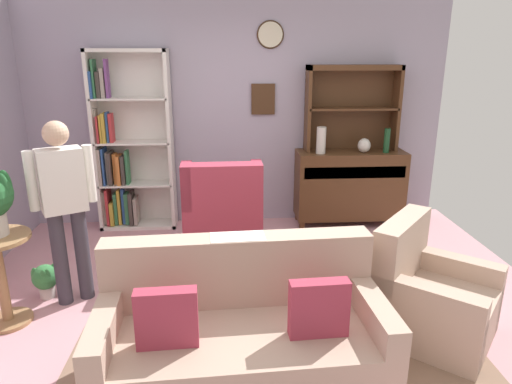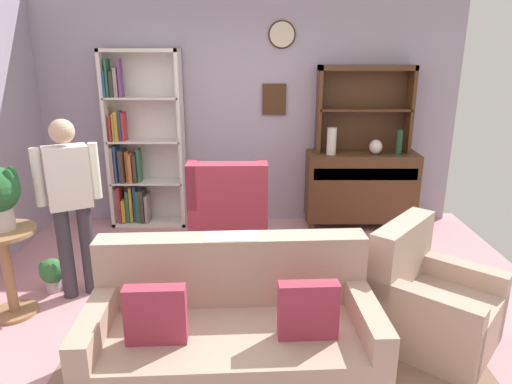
{
  "view_description": "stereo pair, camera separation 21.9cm",
  "coord_description": "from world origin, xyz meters",
  "px_view_note": "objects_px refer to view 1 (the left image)",
  "views": [
    {
      "loc": [
        -0.13,
        -3.43,
        2.08
      ],
      "look_at": [
        0.1,
        0.2,
        0.95
      ],
      "focal_mm": 32.07,
      "sensor_mm": 36.0,
      "label": 1
    },
    {
      "loc": [
        0.09,
        -3.44,
        2.08
      ],
      "look_at": [
        0.1,
        0.2,
        0.95
      ],
      "focal_mm": 32.07,
      "sensor_mm": 36.0,
      "label": 2
    }
  ],
  "objects_px": {
    "sideboard_hutch": "(352,96)",
    "vase_round": "(364,145)",
    "bookshelf": "(127,150)",
    "armchair_floral": "(430,299)",
    "person_reading": "(64,201)",
    "couch_floral": "(242,338)",
    "bottle_wine": "(387,141)",
    "potted_plant_small": "(45,279)",
    "book_stack": "(241,266)",
    "sideboard": "(349,184)",
    "coffee_table": "(254,276)",
    "wingback_chair": "(223,222)",
    "plant_stand": "(0,271)",
    "vase_tall": "(321,140)"
  },
  "relations": [
    {
      "from": "sideboard_hutch",
      "to": "vase_round",
      "type": "relative_size",
      "value": 6.47
    },
    {
      "from": "bookshelf",
      "to": "armchair_floral",
      "type": "xyz_separation_m",
      "value": [
        2.69,
        -2.42,
        -0.67
      ]
    },
    {
      "from": "person_reading",
      "to": "couch_floral",
      "type": "bearing_deg",
      "value": -37.93
    },
    {
      "from": "bookshelf",
      "to": "couch_floral",
      "type": "bearing_deg",
      "value": -66.16
    },
    {
      "from": "couch_floral",
      "to": "bottle_wine",
      "type": "bearing_deg",
      "value": 55.97
    },
    {
      "from": "couch_floral",
      "to": "potted_plant_small",
      "type": "bearing_deg",
      "value": 145.49
    },
    {
      "from": "bottle_wine",
      "to": "potted_plant_small",
      "type": "height_order",
      "value": "bottle_wine"
    },
    {
      "from": "person_reading",
      "to": "book_stack",
      "type": "distance_m",
      "value": 1.54
    },
    {
      "from": "sideboard",
      "to": "person_reading",
      "type": "bearing_deg",
      "value": -149.5
    },
    {
      "from": "bottle_wine",
      "to": "coffee_table",
      "type": "bearing_deg",
      "value": -131.31
    },
    {
      "from": "bookshelf",
      "to": "wingback_chair",
      "type": "distance_m",
      "value": 1.57
    },
    {
      "from": "potted_plant_small",
      "to": "person_reading",
      "type": "bearing_deg",
      "value": -11.41
    },
    {
      "from": "bottle_wine",
      "to": "plant_stand",
      "type": "bearing_deg",
      "value": -152.53
    },
    {
      "from": "wingback_chair",
      "to": "bottle_wine",
      "type": "bearing_deg",
      "value": 21.74
    },
    {
      "from": "vase_round",
      "to": "couch_floral",
      "type": "relative_size",
      "value": 0.09
    },
    {
      "from": "sideboard_hutch",
      "to": "person_reading",
      "type": "xyz_separation_m",
      "value": [
        -2.82,
        -1.77,
        -0.65
      ]
    },
    {
      "from": "armchair_floral",
      "to": "coffee_table",
      "type": "relative_size",
      "value": 1.35
    },
    {
      "from": "bottle_wine",
      "to": "book_stack",
      "type": "relative_size",
      "value": 1.4
    },
    {
      "from": "couch_floral",
      "to": "plant_stand",
      "type": "xyz_separation_m",
      "value": [
        -1.84,
        0.77,
        0.14
      ]
    },
    {
      "from": "sideboard_hutch",
      "to": "armchair_floral",
      "type": "height_order",
      "value": "sideboard_hutch"
    },
    {
      "from": "armchair_floral",
      "to": "plant_stand",
      "type": "xyz_separation_m",
      "value": [
        -3.27,
        0.35,
        0.16
      ]
    },
    {
      "from": "couch_floral",
      "to": "book_stack",
      "type": "distance_m",
      "value": 0.75
    },
    {
      "from": "vase_round",
      "to": "plant_stand",
      "type": "xyz_separation_m",
      "value": [
        -3.39,
        -1.92,
        -0.55
      ]
    },
    {
      "from": "wingback_chair",
      "to": "book_stack",
      "type": "xyz_separation_m",
      "value": [
        0.16,
        -1.16,
        0.07
      ]
    },
    {
      "from": "plant_stand",
      "to": "coffee_table",
      "type": "xyz_separation_m",
      "value": [
        1.96,
        -0.02,
        -0.1
      ]
    },
    {
      "from": "armchair_floral",
      "to": "couch_floral",
      "type": "bearing_deg",
      "value": -163.58
    },
    {
      "from": "wingback_chair",
      "to": "person_reading",
      "type": "distance_m",
      "value": 1.59
    },
    {
      "from": "armchair_floral",
      "to": "person_reading",
      "type": "distance_m",
      "value": 2.98
    },
    {
      "from": "wingback_chair",
      "to": "coffee_table",
      "type": "distance_m",
      "value": 1.17
    },
    {
      "from": "sideboard_hutch",
      "to": "wingback_chair",
      "type": "bearing_deg",
      "value": -147.89
    },
    {
      "from": "sideboard_hutch",
      "to": "coffee_table",
      "type": "bearing_deg",
      "value": -121.46
    },
    {
      "from": "plant_stand",
      "to": "sideboard",
      "type": "bearing_deg",
      "value": 31.37
    },
    {
      "from": "person_reading",
      "to": "armchair_floral",
      "type": "bearing_deg",
      "value": -13.4
    },
    {
      "from": "vase_round",
      "to": "bottle_wine",
      "type": "bearing_deg",
      "value": -4.95
    },
    {
      "from": "bottle_wine",
      "to": "wingback_chair",
      "type": "xyz_separation_m",
      "value": [
        -1.94,
        -0.77,
        -0.68
      ]
    },
    {
      "from": "sideboard_hutch",
      "to": "vase_tall",
      "type": "bearing_deg",
      "value": -154.11
    },
    {
      "from": "book_stack",
      "to": "armchair_floral",
      "type": "bearing_deg",
      "value": -12.71
    },
    {
      "from": "wingback_chair",
      "to": "armchair_floral",
      "type": "bearing_deg",
      "value": -43.33
    },
    {
      "from": "vase_round",
      "to": "armchair_floral",
      "type": "bearing_deg",
      "value": -92.83
    },
    {
      "from": "sideboard",
      "to": "coffee_table",
      "type": "xyz_separation_m",
      "value": [
        -1.29,
        -2.01,
        -0.16
      ]
    },
    {
      "from": "sideboard_hutch",
      "to": "wingback_chair",
      "type": "distance_m",
      "value": 2.17
    },
    {
      "from": "vase_tall",
      "to": "armchair_floral",
      "type": "xyz_separation_m",
      "value": [
        0.41,
        -2.26,
        -0.79
      ]
    },
    {
      "from": "sideboard_hutch",
      "to": "vase_tall",
      "type": "xyz_separation_m",
      "value": [
        -0.39,
        -0.19,
        -0.48
      ]
    },
    {
      "from": "vase_round",
      "to": "coffee_table",
      "type": "height_order",
      "value": "vase_round"
    },
    {
      "from": "sideboard",
      "to": "armchair_floral",
      "type": "xyz_separation_m",
      "value": [
        0.02,
        -2.34,
        -0.22
      ]
    },
    {
      "from": "wingback_chair",
      "to": "potted_plant_small",
      "type": "distance_m",
      "value": 1.72
    },
    {
      "from": "sideboard_hutch",
      "to": "wingback_chair",
      "type": "height_order",
      "value": "sideboard_hutch"
    },
    {
      "from": "person_reading",
      "to": "book_stack",
      "type": "xyz_separation_m",
      "value": [
        1.43,
        -0.36,
        -0.45
      ]
    },
    {
      "from": "vase_tall",
      "to": "wingback_chair",
      "type": "xyz_separation_m",
      "value": [
        -1.16,
        -0.78,
        -0.69
      ]
    },
    {
      "from": "person_reading",
      "to": "sideboard_hutch",
      "type": "bearing_deg",
      "value": 32.12
    }
  ]
}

